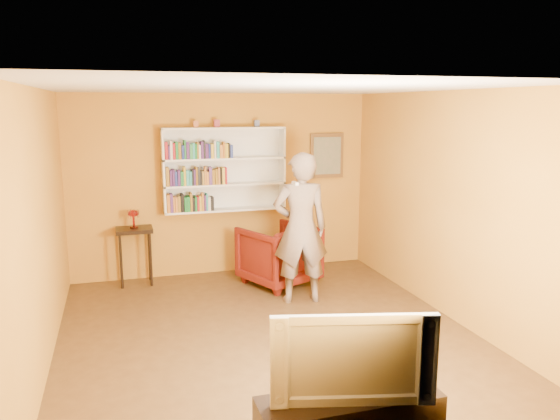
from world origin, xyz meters
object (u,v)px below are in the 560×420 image
object	(u,v)px
bookshelf	(224,169)
television	(351,353)
person	(301,228)
console_table	(135,238)
armchair	(279,255)
ruby_lustre	(133,215)

from	to	relation	value
bookshelf	television	xyz separation A→B (m)	(-0.00, -4.66, -0.78)
television	person	bearing A→B (deg)	91.39
console_table	armchair	bearing A→B (deg)	-16.15
console_table	armchair	world-z (taller)	armchair
bookshelf	armchair	bearing A→B (deg)	-49.00
console_table	ruby_lustre	distance (m)	0.33
armchair	person	size ratio (longest dim) A/B	0.48
bookshelf	ruby_lustre	bearing A→B (deg)	-173.16
console_table	television	distance (m)	4.69
television	console_table	bearing A→B (deg)	120.32
console_table	television	size ratio (longest dim) A/B	0.72
person	television	size ratio (longest dim) A/B	1.70
ruby_lustre	television	world-z (taller)	television
armchair	television	size ratio (longest dim) A/B	0.82
console_table	person	size ratio (longest dim) A/B	0.42
console_table	armchair	distance (m)	2.06
bookshelf	television	bearing A→B (deg)	-90.06
bookshelf	person	world-z (taller)	bookshelf
armchair	person	world-z (taller)	person
ruby_lustre	person	world-z (taller)	person
console_table	armchair	xyz separation A→B (m)	(1.96, -0.57, -0.25)
armchair	television	xyz separation A→B (m)	(-0.64, -3.93, 0.38)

